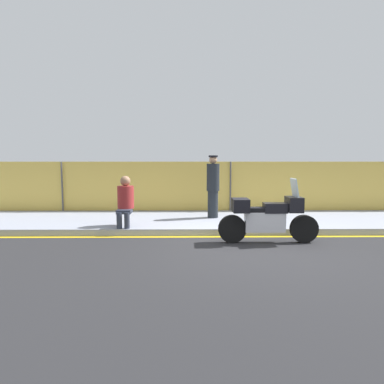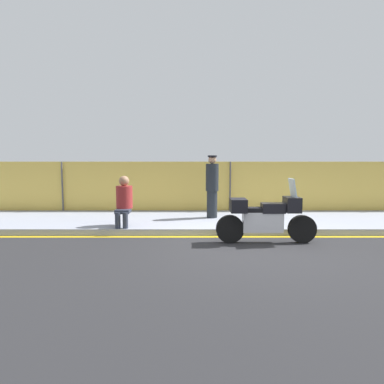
% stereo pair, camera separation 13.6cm
% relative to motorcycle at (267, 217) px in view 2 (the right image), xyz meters
% --- Properties ---
extents(ground_plane, '(120.00, 120.00, 0.00)m').
position_rel_motorcycle_xyz_m(ground_plane, '(-0.39, -0.46, -0.59)').
color(ground_plane, '#262628').
extents(sidewalk, '(41.57, 3.03, 0.17)m').
position_rel_motorcycle_xyz_m(sidewalk, '(-0.39, 2.19, -0.51)').
color(sidewalk, '#8E93A3').
rests_on(sidewalk, ground_plane).
extents(curb_paint_stripe, '(41.57, 0.18, 0.01)m').
position_rel_motorcycle_xyz_m(curb_paint_stripe, '(-0.39, 0.59, -0.59)').
color(curb_paint_stripe, gold).
rests_on(curb_paint_stripe, ground_plane).
extents(storefront_fence, '(39.49, 0.17, 1.80)m').
position_rel_motorcycle_xyz_m(storefront_fence, '(-0.39, 3.80, 0.31)').
color(storefront_fence, gold).
rests_on(storefront_fence, ground_plane).
extents(motorcycle, '(2.28, 0.50, 1.47)m').
position_rel_motorcycle_xyz_m(motorcycle, '(0.00, 0.00, 0.00)').
color(motorcycle, black).
rests_on(motorcycle, ground_plane).
extents(officer_standing, '(0.38, 0.38, 1.83)m').
position_rel_motorcycle_xyz_m(officer_standing, '(-1.07, 2.36, 0.52)').
color(officer_standing, '#1E2328').
rests_on(officer_standing, sidewalk).
extents(person_seated_on_curb, '(0.42, 0.69, 1.30)m').
position_rel_motorcycle_xyz_m(person_seated_on_curb, '(-3.43, 1.14, 0.29)').
color(person_seated_on_curb, '#2D3342').
rests_on(person_seated_on_curb, sidewalk).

